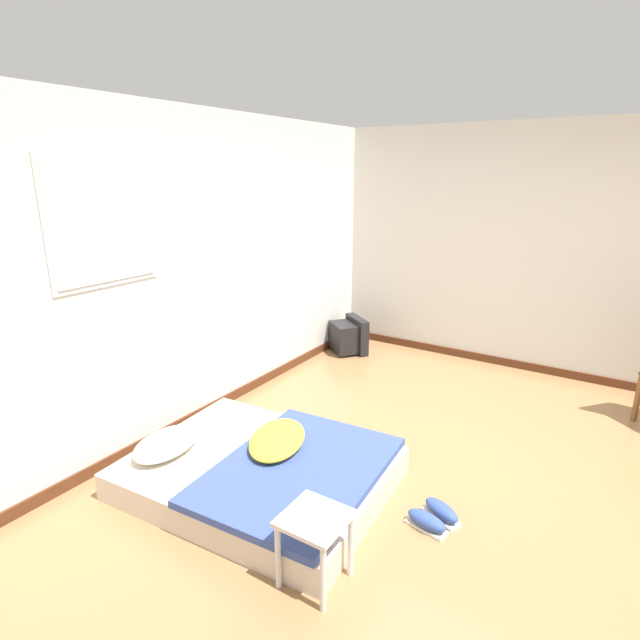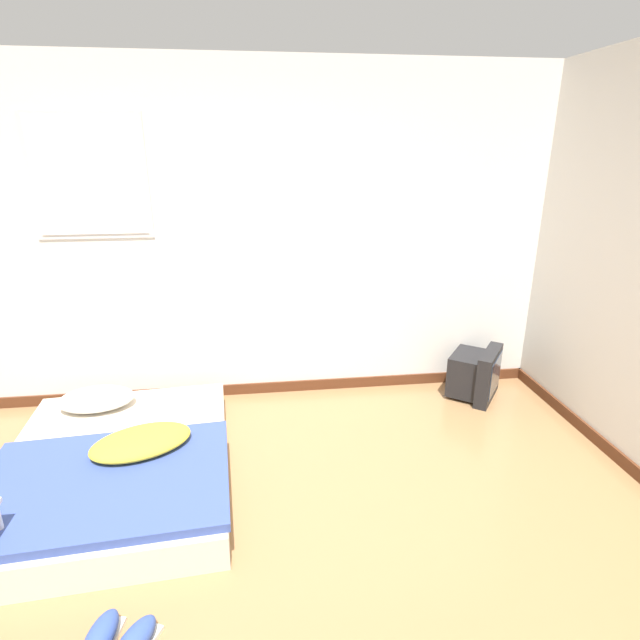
# 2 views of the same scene
# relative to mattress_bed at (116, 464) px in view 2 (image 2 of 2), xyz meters

# --- Properties ---
(wall_back) EXTENTS (7.29, 0.08, 2.60)m
(wall_back) POSITION_rel_mattress_bed_xyz_m (0.78, 1.13, 1.16)
(wall_back) COLOR silver
(wall_back) RESTS_ON ground_plane
(mattress_bed) EXTENTS (1.45, 1.79, 0.34)m
(mattress_bed) POSITION_rel_mattress_bed_xyz_m (0.00, 0.00, 0.00)
(mattress_bed) COLOR beige
(mattress_bed) RESTS_ON ground_plane
(crt_tv) EXTENTS (0.53, 0.55, 0.42)m
(crt_tv) POSITION_rel_mattress_bed_xyz_m (2.68, 0.81, 0.07)
(crt_tv) COLOR black
(crt_tv) RESTS_ON ground_plane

